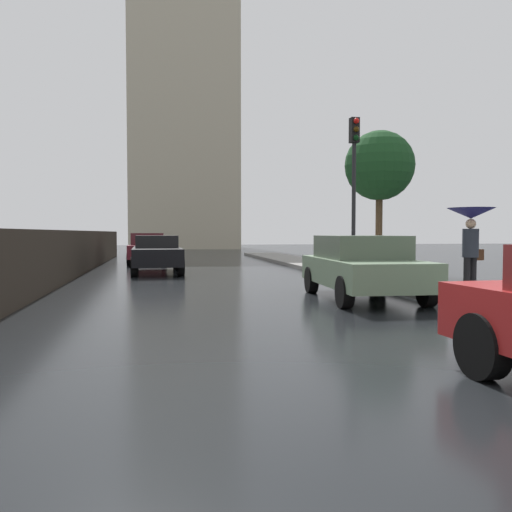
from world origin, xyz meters
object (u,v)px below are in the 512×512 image
object	(u,v)px
traffic_light	(354,168)
street_tree_mid	(380,166)
car_green_behind_camera	(362,266)
pedestrian_with_umbrella_near	(471,226)
car_black_far_ahead	(157,253)
car_maroon_near_kerb	(148,249)

from	to	relation	value
traffic_light	street_tree_mid	bearing A→B (deg)	56.27
car_green_behind_camera	street_tree_mid	bearing A→B (deg)	67.01
pedestrian_with_umbrella_near	traffic_light	size ratio (longest dim) A/B	0.39
car_black_far_ahead	car_green_behind_camera	size ratio (longest dim) A/B	1.05
car_black_far_ahead	traffic_light	xyz separation A→B (m)	(5.94, -4.22, 2.72)
car_green_behind_camera	pedestrian_with_umbrella_near	bearing A→B (deg)	-15.09
car_maroon_near_kerb	car_black_far_ahead	bearing A→B (deg)	95.25
car_maroon_near_kerb	street_tree_mid	world-z (taller)	street_tree_mid
car_black_far_ahead	car_green_behind_camera	distance (m)	9.62
traffic_light	pedestrian_with_umbrella_near	bearing A→B (deg)	-81.26
car_maroon_near_kerb	traffic_light	size ratio (longest dim) A/B	0.85
car_black_far_ahead	car_maroon_near_kerb	bearing A→B (deg)	-87.11
pedestrian_with_umbrella_near	traffic_light	world-z (taller)	traffic_light
car_green_behind_camera	street_tree_mid	xyz separation A→B (m)	(3.74, 7.76, 3.22)
car_maroon_near_kerb	car_green_behind_camera	xyz separation A→B (m)	(4.95, -14.06, 0.01)
traffic_light	street_tree_mid	xyz separation A→B (m)	(2.33, 3.49, 0.53)
street_tree_mid	traffic_light	bearing A→B (deg)	-123.73
car_black_far_ahead	car_green_behind_camera	world-z (taller)	car_green_behind_camera
car_maroon_near_kerb	car_green_behind_camera	bearing A→B (deg)	110.27
car_black_far_ahead	street_tree_mid	bearing A→B (deg)	173.47
car_black_far_ahead	traffic_light	world-z (taller)	traffic_light
car_green_behind_camera	traffic_light	distance (m)	5.24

